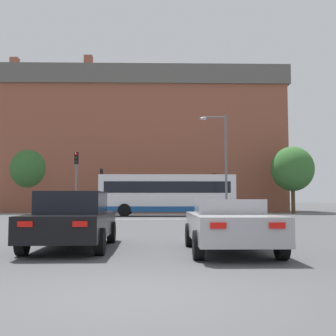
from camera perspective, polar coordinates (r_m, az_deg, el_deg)
The scene contains 14 objects.
ground_plane at distance 5.92m, azimuth -4.46°, elevation -16.94°, with size 400.00×400.00×0.00m, color #474749.
stop_line_strip at distance 28.49m, azimuth -1.81°, elevation -6.93°, with size 7.96×0.30×0.01m, color silver.
far_pavement at distance 39.90m, azimuth -1.62°, elevation -6.19°, with size 68.84×2.50×0.01m, color gray.
brick_civic_building at distance 48.97m, azimuth -4.96°, elevation 3.33°, with size 33.96×11.20×17.23m.
car_saloon_left at distance 11.60m, azimuth -12.75°, elevation -6.84°, with size 2.08×4.74×1.51m.
car_roadster_right at distance 10.64m, azimuth 8.35°, elevation -7.62°, with size 2.03×4.34×1.31m.
bus_crossing_lead at distance 34.10m, azimuth -0.12°, elevation -3.54°, with size 10.81×2.74×3.29m.
traffic_light_far_left at distance 39.83m, azimuth -9.03°, elevation -2.09°, with size 0.26×0.31×4.19m.
traffic_light_near_left at distance 29.13m, azimuth -12.34°, elevation -0.84°, with size 0.26×0.31×4.53m.
traffic_light_far_right at distance 39.49m, azimuth 6.31°, elevation -2.49°, with size 0.26×0.31×3.76m.
street_lamp_junction at distance 30.34m, azimuth 7.28°, elevation 1.73°, with size 1.94×0.36×7.39m.
pedestrian_waiting at distance 41.57m, azimuth -15.03°, elevation -4.70°, with size 0.45×0.34×1.59m.
tree_by_building at distance 46.87m, azimuth -17.85°, elevation -0.23°, with size 5.08×5.08×7.16m.
tree_kerbside at distance 41.42m, azimuth 16.50°, elevation -0.12°, with size 4.02×4.02×6.34m.
Camera 1 is at (0.32, -5.76, 1.29)m, focal length 45.00 mm.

